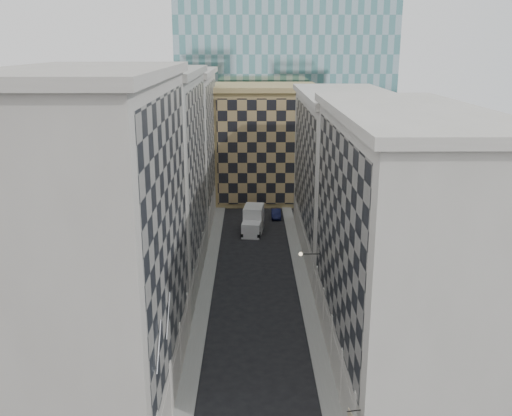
{
  "coord_description": "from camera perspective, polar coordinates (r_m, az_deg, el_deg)",
  "views": [
    {
      "loc": [
        -0.5,
        -25.94,
        25.06
      ],
      "look_at": [
        -0.09,
        13.73,
        13.65
      ],
      "focal_mm": 40.0,
      "sensor_mm": 36.0,
      "label": 1
    }
  ],
  "objects": [
    {
      "name": "sidewalk_west",
      "position": [
        61.45,
        -5.03,
        -8.01
      ],
      "size": [
        1.5,
        100.0,
        0.15
      ],
      "primitive_type": "cube",
      "color": "gray",
      "rests_on": "ground"
    },
    {
      "name": "sidewalk_east",
      "position": [
        61.53,
        4.86,
        -7.97
      ],
      "size": [
        1.5,
        100.0,
        0.15
      ],
      "primitive_type": "cube",
      "color": "gray",
      "rests_on": "ground"
    },
    {
      "name": "bldg_left_a",
      "position": [
        40.59,
        -15.41,
        -3.58
      ],
      "size": [
        10.8,
        22.8,
        23.7
      ],
      "color": "#A8A097",
      "rests_on": "ground"
    },
    {
      "name": "bldg_left_b",
      "position": [
        61.4,
        -10.33,
        2.86
      ],
      "size": [
        10.8,
        22.8,
        22.7
      ],
      "color": "gray",
      "rests_on": "ground"
    },
    {
      "name": "bldg_left_c",
      "position": [
        82.83,
        -7.83,
        6.01
      ],
      "size": [
        10.8,
        22.8,
        21.7
      ],
      "color": "#A8A097",
      "rests_on": "ground"
    },
    {
      "name": "bldg_right_a",
      "position": [
        44.97,
        14.12,
        -3.59
      ],
      "size": [
        10.8,
        26.8,
        20.7
      ],
      "color": "#B9B4A9",
      "rests_on": "ground"
    },
    {
      "name": "bldg_right_b",
      "position": [
        70.55,
        8.73,
        3.41
      ],
      "size": [
        10.8,
        28.8,
        19.7
      ],
      "color": "#B9B4A9",
      "rests_on": "ground"
    },
    {
      "name": "tan_block",
      "position": [
        95.16,
        0.92,
        6.6
      ],
      "size": [
        16.8,
        14.8,
        18.8
      ],
      "color": "tan",
      "rests_on": "ground"
    },
    {
      "name": "church_tower",
      "position": [
        107.96,
        -0.34,
        17.05
      ],
      "size": [
        7.2,
        7.2,
        51.5
      ],
      "color": "#322C27",
      "rests_on": "ground"
    },
    {
      "name": "flagpoles_left",
      "position": [
        36.61,
        -9.21,
        -11.95
      ],
      "size": [
        0.1,
        6.33,
        2.33
      ],
      "color": "gray",
      "rests_on": "ground"
    },
    {
      "name": "bracket_lamp",
      "position": [
        53.6,
        4.68,
        -4.61
      ],
      "size": [
        1.98,
        0.36,
        0.36
      ],
      "color": "black",
      "rests_on": "ground"
    },
    {
      "name": "box_truck",
      "position": [
        78.86,
        -0.29,
        -1.33
      ],
      "size": [
        3.29,
        6.56,
        3.46
      ],
      "rotation": [
        0.0,
        0.0,
        -0.12
      ],
      "color": "silver",
      "rests_on": "ground"
    },
    {
      "name": "dark_car",
      "position": [
        85.41,
        2.02,
        -0.55
      ],
      "size": [
        1.47,
        4.08,
        1.34
      ],
      "primitive_type": "imported",
      "rotation": [
        0.0,
        0.0,
        -0.01
      ],
      "color": "black",
      "rests_on": "ground"
    }
  ]
}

